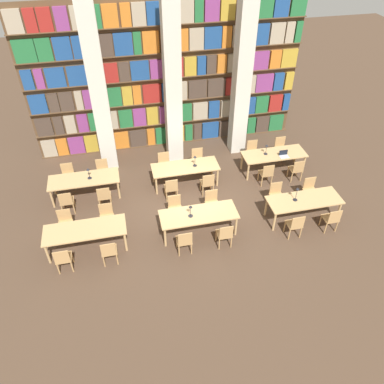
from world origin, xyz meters
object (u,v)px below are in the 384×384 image
object	(u,v)px
chair_3	(107,216)
chair_21	(253,151)
desk_lamp_0	(191,209)
laptop	(284,155)
chair_4	(184,241)
chair_18	(207,183)
pillar_left	(98,90)
desk_lamp_4	(266,148)
desk_lamp_3	(195,159)
chair_2	(109,251)
chair_0	(63,259)
chair_13	(68,175)
chair_5	(175,208)
chair_16	(171,188)
chair_1	(65,222)
chair_11	(310,190)
pillar_center	(172,83)
chair_7	(212,202)
chair_10	(331,219)
desk_lamp_1	(297,192)
reading_table_5	(274,155)
reading_table_0	(85,231)
desk_lamp_2	(88,172)
chair_22	(296,169)
chair_14	(104,196)
chair_23	(280,148)
chair_6	(225,234)
chair_17	(164,164)
reading_table_1	(199,216)
reading_table_2	(304,201)
chair_12	(67,201)
chair_15	(103,170)
chair_9	(276,194)
pillar_right	(242,77)
reading_table_3	(84,180)
reading_table_4	(185,168)
chair_20	(266,173)

from	to	relation	value
chair_3	chair_21	xyz separation A→B (m)	(5.51, 2.43, 0.00)
desk_lamp_0	laptop	world-z (taller)	desk_lamp_0
chair_4	chair_18	size ratio (longest dim) A/B	1.00
pillar_left	desk_lamp_4	world-z (taller)	pillar_left
chair_4	desk_lamp_3	distance (m)	3.30
chair_2	desk_lamp_3	distance (m)	4.36
chair_0	chair_13	world-z (taller)	same
chair_5	chair_16	world-z (taller)	same
laptop	chair_21	bearing A→B (deg)	130.38
chair_2	chair_5	xyz separation A→B (m)	(2.09, 1.35, 0.00)
chair_1	chair_11	world-z (taller)	same
pillar_center	chair_7	size ratio (longest dim) A/B	6.86
chair_18	chair_5	bearing A→B (deg)	-142.13
chair_7	laptop	xyz separation A→B (m)	(3.04, 1.56, 0.31)
chair_2	chair_10	size ratio (longest dim) A/B	1.00
chair_3	desk_lamp_1	world-z (taller)	desk_lamp_1
chair_1	pillar_center	bearing A→B (deg)	-139.01
reading_table_5	laptop	xyz separation A→B (m)	(0.27, -0.23, 0.12)
reading_table_0	chair_2	size ratio (longest dim) A/B	2.63
desk_lamp_2	desk_lamp_4	size ratio (longest dim) A/B	1.00
chair_22	desk_lamp_4	size ratio (longest dim) A/B	2.16
chair_4	chair_14	xyz separation A→B (m)	(-2.13, 2.48, 0.00)
chair_3	chair_21	world-z (taller)	same
chair_11	chair_14	distance (m)	6.71
desk_lamp_3	chair_23	world-z (taller)	desk_lamp_3
chair_5	chair_21	distance (m)	4.24
chair_6	chair_17	bearing A→B (deg)	106.33
chair_11	chair_16	size ratio (longest dim) A/B	1.00
reading_table_1	reading_table_2	distance (m)	3.33
chair_16	chair_21	xyz separation A→B (m)	(3.37, 1.50, 0.00)
chair_12	reading_table_5	size ratio (longest dim) A/B	0.38
chair_15	chair_17	xyz separation A→B (m)	(2.18, -0.05, 0.00)
chair_16	reading_table_5	xyz separation A→B (m)	(3.90, 0.79, 0.20)
chair_9	reading_table_5	xyz separation A→B (m)	(0.64, 1.86, 0.20)
chair_0	chair_16	xyz separation A→B (m)	(3.35, 2.35, 0.00)
chair_12	chair_15	distance (m)	1.84
chair_5	chair_21	world-z (taller)	same
chair_13	laptop	size ratio (longest dim) A/B	2.73
pillar_right	chair_16	distance (m)	4.67
chair_1	chair_5	world-z (taller)	same
chair_5	chair_12	size ratio (longest dim) A/B	1.00
pillar_center	desk_lamp_2	distance (m)	4.11
reading_table_3	desk_lamp_4	size ratio (longest dim) A/B	5.66
reading_table_4	chair_18	world-z (taller)	chair_18
chair_1	desk_lamp_3	size ratio (longest dim) A/B	2.11
pillar_left	chair_15	distance (m)	2.73
chair_20	reading_table_0	bearing A→B (deg)	-164.30
pillar_left	chair_14	world-z (taller)	pillar_left
pillar_left	chair_7	bearing A→B (deg)	-48.92
chair_21	desk_lamp_3	bearing A→B (deg)	18.83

